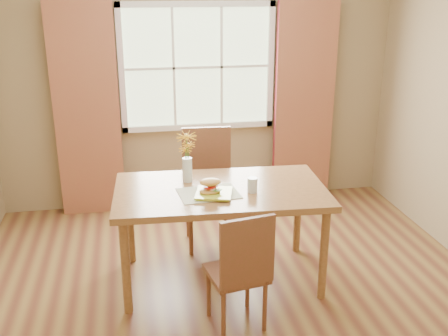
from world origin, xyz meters
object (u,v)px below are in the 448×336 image
chair_far (208,181)px  flower_vase (187,152)px  dining_table (221,198)px  water_glass (252,185)px  chair_near (241,267)px  croissant_sandwich (210,186)px

chair_far → flower_vase: 0.73m
dining_table → water_glass: bearing=-23.6°
dining_table → chair_near: (0.01, -0.70, -0.22)m
chair_near → flower_vase: flower_vase is taller
chair_far → dining_table: bearing=-87.4°
chair_near → dining_table: bearing=81.1°
dining_table → croissant_sandwich: croissant_sandwich is taller
chair_near → flower_vase: 1.09m
chair_near → croissant_sandwich: 0.69m
flower_vase → chair_far: bearing=64.6°
croissant_sandwich → dining_table: bearing=50.5°
water_glass → flower_vase: 0.60m
water_glass → chair_far: bearing=105.1°
dining_table → croissant_sandwich: 0.24m
croissant_sandwich → water_glass: bearing=1.6°
chair_far → croissant_sandwich: (-0.11, -0.85, 0.29)m
water_glass → flower_vase: bearing=145.5°
water_glass → flower_vase: (-0.46, 0.32, 0.19)m
chair_far → croissant_sandwich: bearing=-94.3°
dining_table → flower_vase: 0.45m
chair_far → chair_near: bearing=-86.7°
chair_near → water_glass: size_ratio=7.83×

